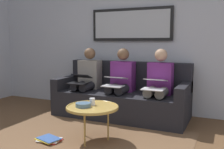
{
  "coord_description": "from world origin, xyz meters",
  "views": [
    {
      "loc": [
        -1.62,
        1.85,
        1.25
      ],
      "look_at": [
        0.0,
        -1.7,
        0.75
      ],
      "focal_mm": 41.34,
      "sensor_mm": 36.0,
      "label": 1
    }
  ],
  "objects_px": {
    "laptop_black": "(80,79)",
    "person_right": "(87,78)",
    "laptop_white": "(155,84)",
    "person_left": "(159,83)",
    "magazine_stack": "(49,139)",
    "framed_mirror": "(131,24)",
    "laptop_silver": "(115,81)",
    "couch": "(122,97)",
    "cup": "(92,102)",
    "bowl": "(83,105)",
    "coffee_table": "(92,108)",
    "person_middle": "(121,81)"
  },
  "relations": [
    {
      "from": "framed_mirror",
      "to": "laptop_black",
      "type": "distance_m",
      "value": 1.33
    },
    {
      "from": "laptop_black",
      "to": "person_middle",
      "type": "bearing_deg",
      "value": -159.31
    },
    {
      "from": "person_left",
      "to": "bowl",
      "type": "bearing_deg",
      "value": 62.01
    },
    {
      "from": "cup",
      "to": "person_middle",
      "type": "bearing_deg",
      "value": -86.94
    },
    {
      "from": "person_middle",
      "to": "person_right",
      "type": "bearing_deg",
      "value": 0.0
    },
    {
      "from": "person_left",
      "to": "person_right",
      "type": "relative_size",
      "value": 1.0
    },
    {
      "from": "bowl",
      "to": "laptop_silver",
      "type": "xyz_separation_m",
      "value": [
        -0.0,
        -0.96,
        0.16
      ]
    },
    {
      "from": "couch",
      "to": "cup",
      "type": "xyz_separation_m",
      "value": [
        -0.06,
        1.15,
        0.18
      ]
    },
    {
      "from": "couch",
      "to": "magazine_stack",
      "type": "relative_size",
      "value": 6.61
    },
    {
      "from": "laptop_silver",
      "to": "magazine_stack",
      "type": "distance_m",
      "value": 1.36
    },
    {
      "from": "framed_mirror",
      "to": "laptop_white",
      "type": "xyz_separation_m",
      "value": [
        -0.64,
        0.7,
        -0.92
      ]
    },
    {
      "from": "bowl",
      "to": "couch",
      "type": "bearing_deg",
      "value": -90.1
    },
    {
      "from": "coffee_table",
      "to": "laptop_black",
      "type": "bearing_deg",
      "value": -50.92
    },
    {
      "from": "person_middle",
      "to": "person_right",
      "type": "relative_size",
      "value": 1.0
    },
    {
      "from": "couch",
      "to": "person_right",
      "type": "bearing_deg",
      "value": 6.13
    },
    {
      "from": "framed_mirror",
      "to": "laptop_black",
      "type": "relative_size",
      "value": 4.39
    },
    {
      "from": "couch",
      "to": "person_left",
      "type": "xyz_separation_m",
      "value": [
        -0.64,
        0.07,
        0.3
      ]
    },
    {
      "from": "coffee_table",
      "to": "cup",
      "type": "relative_size",
      "value": 7.29
    },
    {
      "from": "person_left",
      "to": "laptop_silver",
      "type": "bearing_deg",
      "value": 21.03
    },
    {
      "from": "laptop_silver",
      "to": "laptop_black",
      "type": "distance_m",
      "value": 0.64
    },
    {
      "from": "coffee_table",
      "to": "laptop_black",
      "type": "relative_size",
      "value": 1.93
    },
    {
      "from": "laptop_white",
      "to": "couch",
      "type": "bearing_deg",
      "value": -26.1
    },
    {
      "from": "person_left",
      "to": "laptop_silver",
      "type": "height_order",
      "value": "person_left"
    },
    {
      "from": "framed_mirror",
      "to": "person_left",
      "type": "xyz_separation_m",
      "value": [
        -0.64,
        0.46,
        -0.94
      ]
    },
    {
      "from": "person_right",
      "to": "couch",
      "type": "bearing_deg",
      "value": -173.87
    },
    {
      "from": "cup",
      "to": "laptop_white",
      "type": "distance_m",
      "value": 1.03
    },
    {
      "from": "framed_mirror",
      "to": "cup",
      "type": "xyz_separation_m",
      "value": [
        -0.06,
        1.54,
        -1.06
      ]
    },
    {
      "from": "person_right",
      "to": "bowl",
      "type": "bearing_deg",
      "value": 117.83
    },
    {
      "from": "laptop_white",
      "to": "person_middle",
      "type": "bearing_deg",
      "value": -20.93
    },
    {
      "from": "person_right",
      "to": "magazine_stack",
      "type": "bearing_deg",
      "value": 99.83
    },
    {
      "from": "framed_mirror",
      "to": "laptop_silver",
      "type": "height_order",
      "value": "framed_mirror"
    },
    {
      "from": "cup",
      "to": "laptop_black",
      "type": "bearing_deg",
      "value": -50.25
    },
    {
      "from": "framed_mirror",
      "to": "magazine_stack",
      "type": "height_order",
      "value": "framed_mirror"
    },
    {
      "from": "cup",
      "to": "magazine_stack",
      "type": "relative_size",
      "value": 0.27
    },
    {
      "from": "bowl",
      "to": "person_right",
      "type": "relative_size",
      "value": 0.17
    },
    {
      "from": "laptop_white",
      "to": "laptop_black",
      "type": "bearing_deg",
      "value": -0.13
    },
    {
      "from": "person_left",
      "to": "magazine_stack",
      "type": "bearing_deg",
      "value": 53.33
    },
    {
      "from": "laptop_silver",
      "to": "coffee_table",
      "type": "bearing_deg",
      "value": 96.11
    },
    {
      "from": "bowl",
      "to": "laptop_silver",
      "type": "bearing_deg",
      "value": -90.13
    },
    {
      "from": "laptop_black",
      "to": "person_right",
      "type": "bearing_deg",
      "value": -90.0
    },
    {
      "from": "magazine_stack",
      "to": "laptop_black",
      "type": "bearing_deg",
      "value": -78.16
    },
    {
      "from": "framed_mirror",
      "to": "person_middle",
      "type": "bearing_deg",
      "value": 90.0
    },
    {
      "from": "laptop_black",
      "to": "bowl",
      "type": "bearing_deg",
      "value": 123.42
    },
    {
      "from": "couch",
      "to": "laptop_black",
      "type": "height_order",
      "value": "couch"
    },
    {
      "from": "person_right",
      "to": "framed_mirror",
      "type": "bearing_deg",
      "value": -144.47
    },
    {
      "from": "coffee_table",
      "to": "person_left",
      "type": "distance_m",
      "value": 1.28
    },
    {
      "from": "magazine_stack",
      "to": "laptop_white",
      "type": "bearing_deg",
      "value": -132.08
    },
    {
      "from": "laptop_black",
      "to": "coffee_table",
      "type": "bearing_deg",
      "value": 129.08
    },
    {
      "from": "bowl",
      "to": "person_left",
      "type": "relative_size",
      "value": 0.17
    },
    {
      "from": "person_middle",
      "to": "magazine_stack",
      "type": "xyz_separation_m",
      "value": [
        0.4,
        1.39,
        -0.58
      ]
    }
  ]
}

